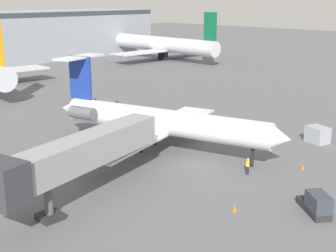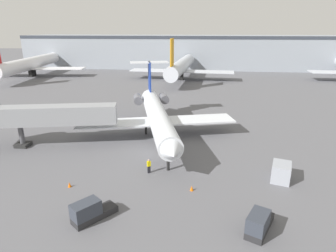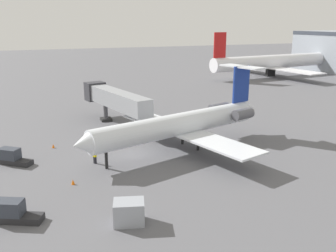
% 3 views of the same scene
% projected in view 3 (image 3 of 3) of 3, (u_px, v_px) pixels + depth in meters
% --- Properties ---
extents(ground_plane, '(400.00, 400.00, 0.10)m').
position_uv_depth(ground_plane, '(137.00, 157.00, 46.51)').
color(ground_plane, '#5B5B60').
extents(regional_jet, '(24.28, 28.97, 10.22)m').
position_uv_depth(regional_jet, '(183.00, 123.00, 48.39)').
color(regional_jet, silver).
rests_on(regional_jet, ground_plane).
extents(jet_bridge, '(18.76, 6.85, 6.09)m').
position_uv_depth(jet_bridge, '(113.00, 98.00, 59.85)').
color(jet_bridge, gray).
rests_on(jet_bridge, ground_plane).
extents(ground_crew_marshaller, '(0.48, 0.42, 1.69)m').
position_uv_depth(ground_crew_marshaller, '(95.00, 157.00, 44.01)').
color(ground_crew_marshaller, black).
rests_on(ground_crew_marshaller, ground_plane).
extents(baggage_tug_lead, '(3.59, 4.00, 1.90)m').
position_uv_depth(baggage_tug_lead, '(12.00, 157.00, 43.88)').
color(baggage_tug_lead, '#262628').
rests_on(baggage_tug_lead, ground_plane).
extents(baggage_tug_trailing, '(3.00, 4.21, 1.90)m').
position_uv_depth(baggage_tug_trailing, '(13.00, 212.00, 31.18)').
color(baggage_tug_trailing, '#262628').
rests_on(baggage_tug_trailing, ground_plane).
extents(cargo_container_uld, '(2.56, 2.99, 1.99)m').
position_uv_depth(cargo_container_uld, '(129.00, 212.00, 30.86)').
color(cargo_container_uld, '#999EA8').
rests_on(cargo_container_uld, ground_plane).
extents(traffic_cone_near, '(0.36, 0.36, 0.55)m').
position_uv_depth(traffic_cone_near, '(53.00, 146.00, 49.63)').
color(traffic_cone_near, orange).
rests_on(traffic_cone_near, ground_plane).
extents(traffic_cone_mid, '(0.36, 0.36, 0.55)m').
position_uv_depth(traffic_cone_mid, '(73.00, 182.00, 38.45)').
color(traffic_cone_mid, orange).
rests_on(traffic_cone_mid, ground_plane).
extents(parked_airliner_west_end, '(36.81, 43.47, 13.55)m').
position_uv_depth(parked_airliner_west_end, '(271.00, 62.00, 113.86)').
color(parked_airliner_west_end, white).
rests_on(parked_airliner_west_end, ground_plane).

